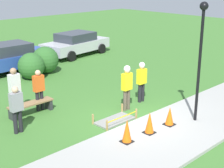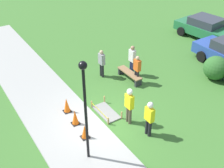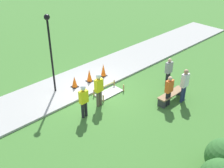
% 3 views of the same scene
% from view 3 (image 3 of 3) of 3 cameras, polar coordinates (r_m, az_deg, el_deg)
% --- Properties ---
extents(ground_plane, '(60.00, 60.00, 0.00)m').
position_cam_3_polar(ground_plane, '(14.68, -3.58, -1.89)').
color(ground_plane, '#3D702D').
extents(sidewalk, '(28.00, 2.92, 0.10)m').
position_cam_3_polar(sidewalk, '(15.65, -7.06, 0.32)').
color(sidewalk, '#9E9E99').
rests_on(sidewalk, ground_plane).
extents(wet_concrete_patch, '(1.49, 0.76, 0.37)m').
position_cam_3_polar(wet_concrete_patch, '(14.61, -0.62, -1.81)').
color(wet_concrete_patch, gray).
rests_on(wet_concrete_patch, ground_plane).
extents(traffic_cone_near_patch, '(0.34, 0.34, 0.74)m').
position_cam_3_polar(traffic_cone_near_patch, '(15.94, -1.77, 2.83)').
color(traffic_cone_near_patch, black).
rests_on(traffic_cone_near_patch, sidewalk).
extents(traffic_cone_far_patch, '(0.34, 0.34, 0.71)m').
position_cam_3_polar(traffic_cone_far_patch, '(15.44, -4.62, 1.72)').
color(traffic_cone_far_patch, black).
rests_on(traffic_cone_far_patch, sidewalk).
extents(traffic_cone_sidewalk_edge, '(0.34, 0.34, 0.63)m').
position_cam_3_polar(traffic_cone_sidewalk_edge, '(14.99, -7.63, 0.45)').
color(traffic_cone_sidewalk_edge, black).
rests_on(traffic_cone_sidewalk_edge, sidewalk).
extents(park_bench, '(1.73, 0.44, 0.45)m').
position_cam_3_polar(park_bench, '(14.19, 11.96, -2.24)').
color(park_bench, '#2D2D33').
rests_on(park_bench, ground_plane).
extents(worker_supervisor, '(0.40, 0.24, 1.66)m').
position_cam_3_polar(worker_supervisor, '(12.49, -5.78, -2.97)').
color(worker_supervisor, black).
rests_on(worker_supervisor, ground_plane).
extents(worker_assistant, '(0.40, 0.25, 1.75)m').
position_cam_3_polar(worker_assistant, '(13.17, -2.69, -0.61)').
color(worker_assistant, brown).
rests_on(worker_assistant, ground_plane).
extents(bystander_in_orange_shirt, '(0.40, 0.22, 1.59)m').
position_cam_3_polar(bystander_in_orange_shirt, '(13.51, 11.49, -1.12)').
color(bystander_in_orange_shirt, black).
rests_on(bystander_in_orange_shirt, ground_plane).
extents(bystander_in_gray_shirt, '(0.40, 0.23, 1.77)m').
position_cam_3_polar(bystander_in_gray_shirt, '(13.93, 14.52, 0.07)').
color(bystander_in_gray_shirt, navy).
rests_on(bystander_in_gray_shirt, ground_plane).
extents(bystander_in_white_shirt, '(0.40, 0.22, 1.59)m').
position_cam_3_polar(bystander_in_white_shirt, '(15.26, 11.43, 2.70)').
color(bystander_in_white_shirt, black).
rests_on(bystander_in_white_shirt, ground_plane).
extents(lamppost_near, '(0.28, 0.28, 4.05)m').
position_cam_3_polar(lamppost_near, '(13.82, -12.51, 8.06)').
color(lamppost_near, black).
rests_on(lamppost_near, sidewalk).
extents(shrub_rounded_near, '(1.32, 1.32, 1.32)m').
position_cam_3_polar(shrub_rounded_near, '(10.81, 21.75, -13.58)').
color(shrub_rounded_near, '#2D6028').
rests_on(shrub_rounded_near, ground_plane).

